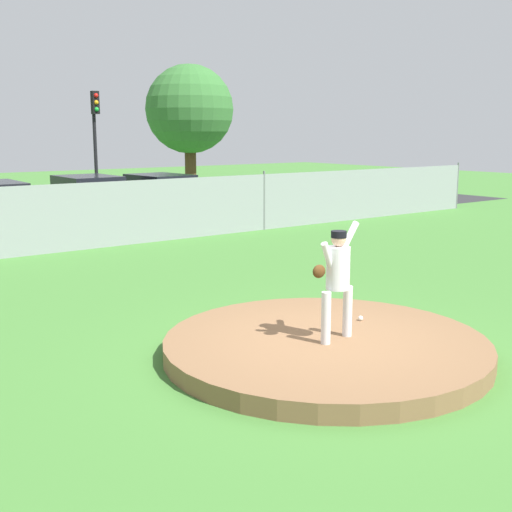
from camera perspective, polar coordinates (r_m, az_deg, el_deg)
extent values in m
plane|color=#427A33|center=(14.04, -10.87, -2.01)|extent=(80.00, 80.00, 0.00)
cube|color=#2B2B2D|center=(21.89, -20.79, 2.02)|extent=(44.00, 7.00, 0.01)
cylinder|color=brown|center=(9.19, 6.09, -7.89)|extent=(4.50, 4.50, 0.25)
cylinder|color=silver|center=(8.81, 6.14, -5.42)|extent=(0.13, 0.13, 0.72)
cylinder|color=silver|center=(9.18, 8.00, -4.80)|extent=(0.13, 0.13, 0.72)
cylinder|color=silver|center=(8.84, 7.19, -1.05)|extent=(0.32, 0.32, 0.58)
cylinder|color=silver|center=(8.90, 8.08, 1.53)|extent=(0.41, 0.15, 0.45)
cylinder|color=silver|center=(8.69, 6.36, -0.20)|extent=(0.29, 0.13, 0.46)
ellipsoid|color=#4C2D14|center=(8.68, 5.53, -1.35)|extent=(0.20, 0.12, 0.18)
sphere|color=tan|center=(8.77, 7.25, 1.45)|extent=(0.20, 0.20, 0.20)
cylinder|color=black|center=(8.76, 7.26, 1.90)|extent=(0.21, 0.21, 0.09)
sphere|color=white|center=(10.03, 9.13, -5.39)|extent=(0.07, 0.07, 0.07)
cube|color=gray|center=(17.53, -16.79, 3.17)|extent=(33.26, 0.03, 1.76)
cylinder|color=slate|center=(20.76, 0.71, 4.87)|extent=(0.07, 0.07, 1.86)
cylinder|color=slate|center=(27.97, 17.19, 5.91)|extent=(0.07, 0.07, 1.86)
cylinder|color=black|center=(20.32, -21.11, 2.29)|extent=(1.96, 0.70, 0.64)
cube|color=#161E4C|center=(22.83, -14.42, 4.35)|extent=(1.91, 4.19, 0.65)
cube|color=black|center=(22.77, -14.50, 5.98)|extent=(1.74, 2.31, 0.65)
cylinder|color=black|center=(24.06, -15.61, 3.82)|extent=(1.94, 0.66, 0.64)
cylinder|color=black|center=(21.69, -13.03, 3.22)|extent=(1.94, 0.66, 0.64)
cube|color=#146066|center=(23.95, -8.34, 4.86)|extent=(2.18, 4.29, 0.65)
cube|color=black|center=(23.89, -8.38, 6.35)|extent=(1.89, 2.41, 0.60)
cylinder|color=black|center=(25.07, -9.93, 4.31)|extent=(1.98, 0.78, 0.64)
cylinder|color=black|center=(22.92, -6.55, 3.82)|extent=(1.98, 0.78, 0.64)
cylinder|color=black|center=(27.62, -13.86, 8.95)|extent=(0.14, 0.14, 4.69)
cube|color=black|center=(27.48, -13.89, 12.90)|extent=(0.28, 0.24, 0.90)
sphere|color=red|center=(27.38, -13.82, 13.48)|extent=(0.18, 0.18, 0.18)
sphere|color=orange|center=(27.37, -13.79, 12.91)|extent=(0.18, 0.18, 0.18)
sphere|color=green|center=(27.36, -13.77, 12.35)|extent=(0.18, 0.18, 0.18)
cylinder|color=#4C331E|center=(34.02, -5.74, 7.78)|extent=(0.58, 0.58, 2.67)
sphere|color=#346D30|center=(34.00, -5.83, 12.66)|extent=(4.46, 4.46, 4.46)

